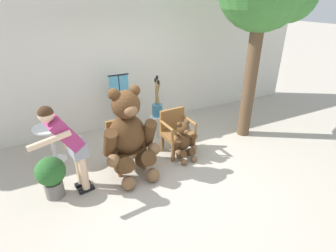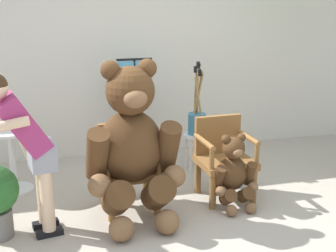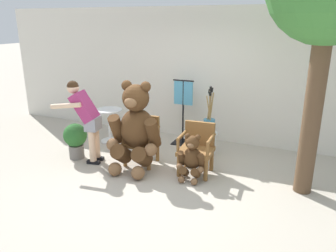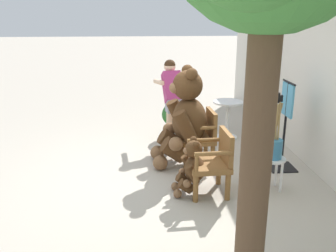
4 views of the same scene
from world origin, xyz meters
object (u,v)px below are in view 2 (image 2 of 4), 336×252
Objects in this scene: teddy_bear_large at (132,144)px; clothing_display_stand at (135,109)px; wooden_chair_right at (223,155)px; brush_bucket at (197,118)px; teddy_bear_small at (234,172)px; round_side_table at (12,153)px; white_stool at (197,142)px; wooden_chair_left at (127,164)px; person_visitor at (26,141)px.

clothing_display_stand is at bearing 78.09° from teddy_bear_large.
wooden_chair_right is 0.85m from brush_bucket.
teddy_bear_small is 2.41m from round_side_table.
teddy_bear_small is 1.71m from clothing_display_stand.
clothing_display_stand is at bearing 149.39° from white_stool.
teddy_bear_small is at bearing -24.14° from round_side_table.
clothing_display_stand reaches higher than wooden_chair_right.
teddy_bear_large is 3.38× the size of white_stool.
wooden_chair_left is 1.29m from clothing_display_stand.
round_side_table is at bearing 155.86° from teddy_bear_small.
wooden_chair_right is (1.04, 0.00, 0.00)m from wooden_chair_left.
wooden_chair_right is 2.06m from person_visitor.
clothing_display_stand is (-0.69, 0.41, 0.06)m from brush_bucket.
wooden_chair_left reaches higher than round_side_table.
clothing_display_stand is at bearing 149.39° from brush_bucket.
white_stool is 0.31m from brush_bucket.
brush_bucket reaches higher than round_side_table.
round_side_table reaches higher than white_stool.
clothing_display_stand is (-0.69, 0.41, 0.36)m from white_stool.
clothing_display_stand is (-0.72, 1.51, 0.34)m from teddy_bear_small.
teddy_bear_large is at bearing -165.59° from wooden_chair_right.
round_side_table is at bearing 148.70° from wooden_chair_left.
teddy_bear_small is 1.07× the size of round_side_table.
teddy_bear_small is 0.51× the size of person_visitor.
person_visitor is at bearing -78.69° from round_side_table.
person_visitor is 2.35m from white_stool.
white_stool is (1.00, 1.09, -0.41)m from teddy_bear_large.
person_visitor is at bearing -159.15° from wooden_chair_left.
teddy_bear_large reaches higher than white_stool.
white_stool is at bearing 47.34° from teddy_bear_large.
wooden_chair_right is 0.63× the size of clothing_display_stand.
wooden_chair_left is 0.40m from teddy_bear_large.
person_visitor is 2.10× the size of round_side_table.
person_visitor reaches higher than brush_bucket.
teddy_bear_small is at bearing -64.46° from clothing_display_stand.
teddy_bear_large is 0.97m from person_visitor.
wooden_chair_left reaches higher than white_stool.
brush_bucket is 1.24× the size of round_side_table.
clothing_display_stand is at bearing 120.29° from wooden_chair_right.
brush_bucket is at bearing 3.10° from round_side_table.
wooden_chair_right is at bearing 10.28° from person_visitor.
wooden_chair_left is at bearing -31.30° from round_side_table.
wooden_chair_left is 1.11× the size of teddy_bear_small.
brush_bucket is at bearing 31.14° from person_visitor.
brush_bucket is at bearing -34.79° from white_stool.
brush_bucket reaches higher than white_stool.
teddy_bear_large reaches higher than wooden_chair_left.
brush_bucket reaches higher than teddy_bear_small.
person_visitor is 1.18m from round_side_table.
teddy_bear_large is 2.01× the size of teddy_bear_small.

